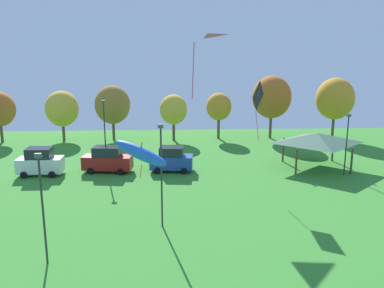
{
  "coord_description": "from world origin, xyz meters",
  "views": [
    {
      "loc": [
        -0.46,
        0.11,
        11.76
      ],
      "look_at": [
        0.26,
        15.58,
        8.14
      ],
      "focal_mm": 38.0,
      "sensor_mm": 36.0,
      "label": 1
    }
  ],
  "objects_px": {
    "treeline_tree_1": "(62,109)",
    "treeline_tree_3": "(173,110)",
    "light_post_2": "(347,141)",
    "light_post_3": "(161,171)",
    "parked_car_second_from_left": "(107,160)",
    "kite_flying_10": "(140,153)",
    "treeline_tree_5": "(272,97)",
    "light_post_1": "(42,203)",
    "park_pavilion": "(317,138)",
    "parked_car_third_from_left": "(171,159)",
    "light_post_0": "(105,131)",
    "parked_car_leftmost": "(40,162)",
    "treeline_tree_2": "(112,105)",
    "treeline_tree_6": "(335,99)",
    "kite_flying_4": "(258,98)",
    "treeline_tree_4": "(219,107)",
    "kite_flying_3": "(198,20)",
    "kite_flying_11": "(203,49)"
  },
  "relations": [
    {
      "from": "light_post_2",
      "to": "light_post_3",
      "type": "bearing_deg",
      "value": -147.65
    },
    {
      "from": "parked_car_third_from_left",
      "to": "treeline_tree_2",
      "type": "height_order",
      "value": "treeline_tree_2"
    },
    {
      "from": "light_post_0",
      "to": "treeline_tree_3",
      "type": "bearing_deg",
      "value": 62.62
    },
    {
      "from": "kite_flying_10",
      "to": "treeline_tree_4",
      "type": "height_order",
      "value": "kite_flying_10"
    },
    {
      "from": "treeline_tree_1",
      "to": "treeline_tree_3",
      "type": "distance_m",
      "value": 14.64
    },
    {
      "from": "kite_flying_3",
      "to": "treeline_tree_3",
      "type": "relative_size",
      "value": 0.66
    },
    {
      "from": "park_pavilion",
      "to": "parked_car_third_from_left",
      "type": "bearing_deg",
      "value": -177.46
    },
    {
      "from": "light_post_3",
      "to": "treeline_tree_5",
      "type": "bearing_deg",
      "value": 63.25
    },
    {
      "from": "kite_flying_4",
      "to": "treeline_tree_6",
      "type": "bearing_deg",
      "value": 53.1
    },
    {
      "from": "light_post_2",
      "to": "light_post_3",
      "type": "height_order",
      "value": "light_post_3"
    },
    {
      "from": "parked_car_leftmost",
      "to": "treeline_tree_5",
      "type": "height_order",
      "value": "treeline_tree_5"
    },
    {
      "from": "light_post_3",
      "to": "treeline_tree_3",
      "type": "distance_m",
      "value": 26.89
    },
    {
      "from": "parked_car_second_from_left",
      "to": "kite_flying_10",
      "type": "bearing_deg",
      "value": -67.18
    },
    {
      "from": "kite_flying_4",
      "to": "parked_car_third_from_left",
      "type": "bearing_deg",
      "value": 146.77
    },
    {
      "from": "kite_flying_11",
      "to": "light_post_2",
      "type": "height_order",
      "value": "kite_flying_11"
    },
    {
      "from": "light_post_1",
      "to": "light_post_2",
      "type": "height_order",
      "value": "light_post_1"
    },
    {
      "from": "light_post_3",
      "to": "treeline_tree_5",
      "type": "distance_m",
      "value": 31.0
    },
    {
      "from": "light_post_1",
      "to": "light_post_3",
      "type": "height_order",
      "value": "light_post_3"
    },
    {
      "from": "parked_car_third_from_left",
      "to": "light_post_3",
      "type": "bearing_deg",
      "value": -87.66
    },
    {
      "from": "kite_flying_10",
      "to": "light_post_3",
      "type": "bearing_deg",
      "value": 74.85
    },
    {
      "from": "treeline_tree_4",
      "to": "parked_car_third_from_left",
      "type": "bearing_deg",
      "value": -112.93
    },
    {
      "from": "treeline_tree_3",
      "to": "treeline_tree_4",
      "type": "bearing_deg",
      "value": 8.18
    },
    {
      "from": "kite_flying_3",
      "to": "parked_car_second_from_left",
      "type": "distance_m",
      "value": 23.75
    },
    {
      "from": "kite_flying_10",
      "to": "treeline_tree_5",
      "type": "bearing_deg",
      "value": 64.55
    },
    {
      "from": "treeline_tree_2",
      "to": "treeline_tree_6",
      "type": "relative_size",
      "value": 0.89
    },
    {
      "from": "light_post_0",
      "to": "treeline_tree_4",
      "type": "distance_m",
      "value": 18.97
    },
    {
      "from": "treeline_tree_2",
      "to": "treeline_tree_4",
      "type": "distance_m",
      "value": 14.06
    },
    {
      "from": "parked_car_second_from_left",
      "to": "treeline_tree_4",
      "type": "distance_m",
      "value": 19.68
    },
    {
      "from": "light_post_2",
      "to": "treeline_tree_3",
      "type": "bearing_deg",
      "value": 135.48
    },
    {
      "from": "parked_car_second_from_left",
      "to": "treeline_tree_1",
      "type": "height_order",
      "value": "treeline_tree_1"
    },
    {
      "from": "kite_flying_10",
      "to": "light_post_1",
      "type": "height_order",
      "value": "kite_flying_10"
    },
    {
      "from": "kite_flying_10",
      "to": "light_post_2",
      "type": "bearing_deg",
      "value": 38.86
    },
    {
      "from": "treeline_tree_1",
      "to": "treeline_tree_3",
      "type": "relative_size",
      "value": 1.07
    },
    {
      "from": "kite_flying_4",
      "to": "kite_flying_11",
      "type": "xyz_separation_m",
      "value": [
        -4.36,
        4.1,
        4.01
      ]
    },
    {
      "from": "parked_car_third_from_left",
      "to": "treeline_tree_1",
      "type": "relative_size",
      "value": 0.66
    },
    {
      "from": "parked_car_third_from_left",
      "to": "kite_flying_4",
      "type": "bearing_deg",
      "value": -28.26
    },
    {
      "from": "parked_car_second_from_left",
      "to": "treeline_tree_1",
      "type": "distance_m",
      "value": 17.23
    },
    {
      "from": "kite_flying_3",
      "to": "treeline_tree_5",
      "type": "relative_size",
      "value": 0.48
    },
    {
      "from": "treeline_tree_5",
      "to": "kite_flying_4",
      "type": "bearing_deg",
      "value": -106.92
    },
    {
      "from": "kite_flying_10",
      "to": "light_post_1",
      "type": "distance_m",
      "value": 5.96
    },
    {
      "from": "kite_flying_4",
      "to": "treeline_tree_6",
      "type": "relative_size",
      "value": 0.63
    },
    {
      "from": "parked_car_leftmost",
      "to": "light_post_0",
      "type": "xyz_separation_m",
      "value": [
        5.98,
        1.6,
        2.59
      ]
    },
    {
      "from": "kite_flying_10",
      "to": "park_pavilion",
      "type": "relative_size",
      "value": 0.48
    },
    {
      "from": "kite_flying_4",
      "to": "treeline_tree_6",
      "type": "xyz_separation_m",
      "value": [
        14.37,
        19.13,
        -2.45
      ]
    },
    {
      "from": "treeline_tree_3",
      "to": "treeline_tree_1",
      "type": "bearing_deg",
      "value": 176.3
    },
    {
      "from": "park_pavilion",
      "to": "treeline_tree_2",
      "type": "xyz_separation_m",
      "value": [
        -22.4,
        14.41,
        1.57
      ]
    },
    {
      "from": "treeline_tree_2",
      "to": "treeline_tree_3",
      "type": "distance_m",
      "value": 8.11
    },
    {
      "from": "kite_flying_10",
      "to": "kite_flying_11",
      "type": "distance_m",
      "value": 17.5
    },
    {
      "from": "parked_car_leftmost",
      "to": "treeline_tree_3",
      "type": "relative_size",
      "value": 0.69
    },
    {
      "from": "parked_car_second_from_left",
      "to": "light_post_2",
      "type": "height_order",
      "value": "light_post_2"
    }
  ]
}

